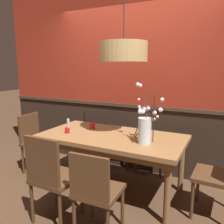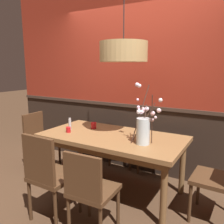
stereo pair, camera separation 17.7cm
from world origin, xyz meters
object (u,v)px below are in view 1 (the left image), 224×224
at_px(chair_head_east_end, 223,173).
at_px(chair_near_side_left, 52,175).
at_px(chair_head_west_end, 35,139).
at_px(condiment_bottle, 68,125).
at_px(chair_far_side_right, 153,137).
at_px(vase_with_blossoms, 145,128).
at_px(dining_table, 112,141).
at_px(pendant_lamp, 124,52).
at_px(candle_holder_nearer_center, 92,126).
at_px(candle_holder_nearer_edge, 67,130).
at_px(chair_near_side_right, 95,189).
at_px(chair_far_side_left, 122,133).

bearing_deg(chair_head_east_end, chair_near_side_left, -150.24).
distance_m(chair_near_side_left, chair_head_east_end, 1.79).
bearing_deg(chair_head_west_end, condiment_bottle, -3.00).
relative_size(chair_near_side_left, chair_far_side_right, 1.02).
bearing_deg(vase_with_blossoms, dining_table, 167.42).
height_order(dining_table, chair_near_side_left, chair_near_side_left).
xyz_separation_m(chair_far_side_right, pendant_lamp, (-0.16, -0.82, 1.26)).
height_order(candle_holder_nearer_center, condiment_bottle, condiment_bottle).
relative_size(candle_holder_nearer_edge, pendant_lamp, 0.06).
bearing_deg(chair_near_side_left, pendant_lamp, 67.69).
distance_m(chair_far_side_right, candle_holder_nearer_center, 1.03).
xyz_separation_m(chair_near_side_right, pendant_lamp, (-0.13, 0.90, 1.29)).
bearing_deg(vase_with_blossoms, chair_head_west_end, 177.00).
bearing_deg(chair_far_side_right, vase_with_blossoms, -79.45).
distance_m(chair_far_side_right, vase_with_blossoms, 1.07).
xyz_separation_m(chair_near_side_left, condiment_bottle, (-0.40, 0.83, 0.29)).
xyz_separation_m(dining_table, chair_far_side_right, (0.29, 0.87, -0.14)).
height_order(chair_far_side_left, candle_holder_nearer_center, chair_far_side_left).
bearing_deg(chair_near_side_left, chair_head_east_end, 29.76).
height_order(chair_far_side_right, chair_head_west_end, chair_far_side_right).
height_order(chair_far_side_right, candle_holder_nearer_center, chair_far_side_right).
bearing_deg(pendant_lamp, chair_near_side_left, -112.31).
xyz_separation_m(dining_table, chair_head_east_end, (1.31, 0.02, -0.15)).
distance_m(chair_far_side_left, condiment_bottle, 1.05).
distance_m(candle_holder_nearer_center, pendant_lamp, 1.12).
relative_size(chair_near_side_left, condiment_bottle, 5.96).
xyz_separation_m(chair_near_side_left, chair_head_east_end, (1.56, 0.89, -0.02)).
bearing_deg(chair_far_side_right, condiment_bottle, -135.84).
bearing_deg(candle_holder_nearer_center, candle_holder_nearer_edge, -118.91).
distance_m(chair_near_side_right, candle_holder_nearer_center, 1.23).
relative_size(chair_far_side_left, chair_head_east_end, 1.03).
bearing_deg(condiment_bottle, vase_with_blossoms, -3.00).
xyz_separation_m(dining_table, chair_far_side_left, (-0.24, 0.87, -0.14)).
bearing_deg(candle_holder_nearer_center, chair_near_side_right, -57.28).
relative_size(chair_head_west_end, chair_near_side_right, 1.03).
distance_m(chair_near_side_right, pendant_lamp, 1.58).
xyz_separation_m(chair_near_side_right, vase_with_blossoms, (0.21, 0.75, 0.44)).
height_order(chair_head_east_end, candle_holder_nearer_center, chair_head_east_end).
distance_m(vase_with_blossoms, candle_holder_nearer_edge, 1.05).
bearing_deg(chair_head_west_end, chair_head_east_end, 0.60).
xyz_separation_m(chair_near_side_right, condiment_bottle, (-0.91, 0.81, 0.34)).
relative_size(dining_table, chair_far_side_left, 1.94).
bearing_deg(chair_far_side_right, candle_holder_nearer_edge, -129.37).
bearing_deg(candle_holder_nearer_edge, chair_far_side_left, 72.61).
height_order(chair_head_west_end, pendant_lamp, pendant_lamp).
bearing_deg(chair_far_side_left, candle_holder_nearer_edge, -107.39).
bearing_deg(condiment_bottle, chair_head_west_end, 177.00).
distance_m(dining_table, candle_holder_nearer_edge, 0.61).
relative_size(chair_far_side_right, candle_holder_nearer_edge, 12.79).
bearing_deg(vase_with_blossoms, chair_near_side_right, -106.02).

